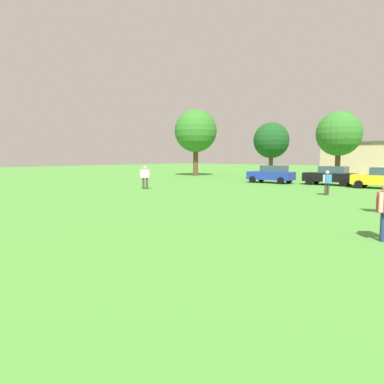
{
  "coord_description": "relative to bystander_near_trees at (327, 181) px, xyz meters",
  "views": [
    {
      "loc": [
        8.39,
        3.82,
        2.5
      ],
      "look_at": [
        2.36,
        11.37,
        1.54
      ],
      "focal_mm": 33.34,
      "sensor_mm": 36.0,
      "label": 1
    }
  ],
  "objects": [
    {
      "name": "bystander_midfield",
      "position": [
        -12.49,
        -4.3,
        0.11
      ],
      "size": [
        0.72,
        0.61,
        1.79
      ],
      "rotation": [
        0.0,
        0.0,
        3.77
      ],
      "color": "#3F3833",
      "rests_on": "ground"
    },
    {
      "name": "parked_car_blue_0",
      "position": [
        -7.75,
        7.78,
        -0.1
      ],
      "size": [
        4.3,
        2.02,
        1.68
      ],
      "rotation": [
        0.0,
        0.0,
        3.14
      ],
      "color": "#1E38AD",
      "rests_on": "ground"
    },
    {
      "name": "tree_far_right",
      "position": [
        -3.9,
        15.3,
        3.92
      ],
      "size": [
        4.63,
        4.63,
        7.22
      ],
      "color": "brown",
      "rests_on": "ground"
    },
    {
      "name": "bystander_near_trees",
      "position": [
        0.0,
        0.0,
        0.0
      ],
      "size": [
        0.46,
        0.73,
        1.61
      ],
      "rotation": [
        0.0,
        0.0,
        4.36
      ],
      "color": "#3F3833",
      "rests_on": "ground"
    },
    {
      "name": "parked_car_yellow_2",
      "position": [
        1.87,
        7.55,
        -0.1
      ],
      "size": [
        4.3,
        2.02,
        1.68
      ],
      "rotation": [
        0.0,
        0.0,
        3.14
      ],
      "color": "yellow",
      "rests_on": "ground"
    },
    {
      "name": "ground_plane",
      "position": [
        -0.82,
        2.62,
        -0.96
      ],
      "size": [
        160.0,
        160.0,
        0.0
      ],
      "primitive_type": "plane",
      "color": "#4C9338"
    },
    {
      "name": "tree_center",
      "position": [
        -11.53,
        15.28,
        3.45
      ],
      "size": [
        4.18,
        4.18,
        6.52
      ],
      "color": "brown",
      "rests_on": "ground"
    },
    {
      "name": "parked_car_black_1",
      "position": [
        -2.54,
        8.72,
        -0.1
      ],
      "size": [
        4.3,
        2.02,
        1.68
      ],
      "rotation": [
        0.0,
        0.0,
        3.14
      ],
      "color": "black",
      "rests_on": "ground"
    },
    {
      "name": "tree_far_left",
      "position": [
        -21.56,
        13.64,
        4.9
      ],
      "size": [
        5.57,
        5.57,
        8.67
      ],
      "color": "brown",
      "rests_on": "ground"
    }
  ]
}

